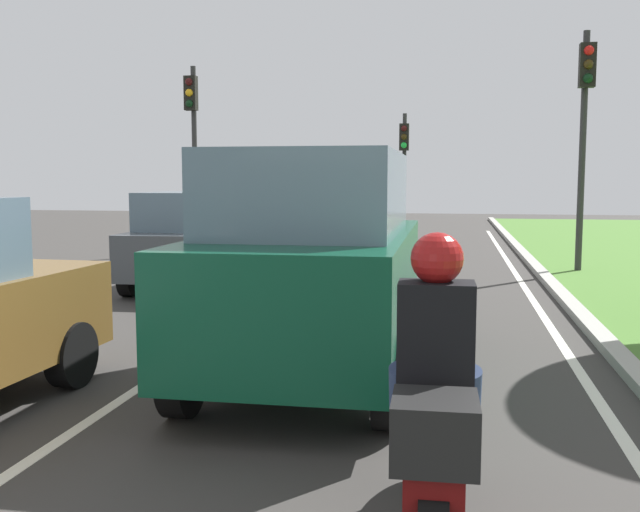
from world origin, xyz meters
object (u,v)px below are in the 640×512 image
object	(u,v)px
car_hatchback_far	(193,240)
traffic_light_near_right	(585,112)
rider_person	(436,335)
traffic_light_overhead_left	(193,128)
motorcycle	(434,451)
car_suv_ahead	(315,263)
traffic_light_far_median	(404,156)

from	to	relation	value
car_hatchback_far	traffic_light_near_right	world-z (taller)	traffic_light_near_right
rider_person	traffic_light_overhead_left	bearing A→B (deg)	113.53
motorcycle	traffic_light_overhead_left	distance (m)	16.51
car_suv_ahead	traffic_light_overhead_left	distance (m)	12.85
car_suv_ahead	traffic_light_overhead_left	size ratio (longest dim) A/B	0.90
traffic_light_near_right	traffic_light_far_median	world-z (taller)	traffic_light_near_right
rider_person	traffic_light_near_right	xyz separation A→B (m)	(2.75, 12.19, 2.23)
rider_person	motorcycle	bearing A→B (deg)	-88.57
car_suv_ahead	car_hatchback_far	world-z (taller)	car_suv_ahead
traffic_light_near_right	traffic_light_far_median	distance (m)	9.79
motorcycle	traffic_light_near_right	world-z (taller)	traffic_light_near_right
rider_person	car_suv_ahead	bearing A→B (deg)	109.94
car_suv_ahead	traffic_light_far_median	world-z (taller)	traffic_light_far_median
traffic_light_far_median	car_suv_ahead	bearing A→B (deg)	-89.00
car_hatchback_far	rider_person	distance (m)	10.00
car_hatchback_far	rider_person	size ratio (longest dim) A/B	3.23
traffic_light_overhead_left	traffic_light_far_median	world-z (taller)	traffic_light_overhead_left
car_suv_ahead	traffic_light_near_right	distance (m)	10.00
motorcycle	traffic_light_overhead_left	bearing A→B (deg)	113.47
car_suv_ahead	traffic_light_near_right	xyz separation A→B (m)	(4.05, 8.86, 2.25)
car_suv_ahead	motorcycle	distance (m)	3.67
car_suv_ahead	traffic_light_overhead_left	world-z (taller)	traffic_light_overhead_left
traffic_light_near_right	traffic_light_far_median	xyz separation A→B (m)	(-4.35, 8.74, -0.61)
traffic_light_far_median	car_hatchback_far	bearing A→B (deg)	-104.27
car_suv_ahead	car_hatchback_far	size ratio (longest dim) A/B	1.20
traffic_light_near_right	car_hatchback_far	bearing A→B (deg)	-155.70
motorcycle	traffic_light_far_median	xyz separation A→B (m)	(-1.61, 20.98, 2.24)
car_hatchback_far	traffic_light_far_median	size ratio (longest dim) A/B	0.89
traffic_light_overhead_left	car_hatchback_far	bearing A→B (deg)	-69.85
motorcycle	car_hatchback_far	bearing A→B (deg)	116.41
car_suv_ahead	motorcycle	xyz separation A→B (m)	(1.30, -3.37, -0.60)
rider_person	traffic_light_far_median	distance (m)	21.05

